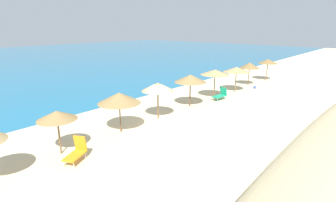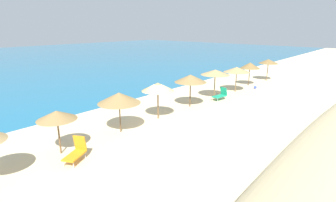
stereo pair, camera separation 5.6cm
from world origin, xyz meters
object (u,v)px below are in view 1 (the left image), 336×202
at_px(beach_umbrella_4, 119,98).
at_px(lounge_chair_0, 220,95).
at_px(beach_umbrella_6, 190,78).
at_px(beach_umbrella_10, 268,61).
at_px(beach_umbrella_3, 57,115).
at_px(beach_umbrella_5, 158,87).
at_px(beach_umbrella_8, 236,70).
at_px(lounge_chair_3, 77,151).
at_px(beach_umbrella_7, 215,72).
at_px(beach_ball, 255,87).
at_px(beach_umbrella_9, 250,65).

relative_size(beach_umbrella_4, lounge_chair_0, 1.76).
height_order(beach_umbrella_6, beach_umbrella_10, beach_umbrella_6).
height_order(beach_umbrella_3, beach_umbrella_5, beach_umbrella_5).
height_order(beach_umbrella_5, beach_umbrella_8, beach_umbrella_5).
xyz_separation_m(beach_umbrella_5, beach_umbrella_10, (18.73, -0.49, -0.00)).
bearing_deg(beach_umbrella_10, lounge_chair_3, -178.41).
xyz_separation_m(beach_umbrella_5, beach_umbrella_8, (11.00, -0.34, -0.07)).
xyz_separation_m(beach_umbrella_5, beach_umbrella_6, (3.86, 0.04, 0.03)).
height_order(beach_umbrella_6, beach_umbrella_7, beach_umbrella_6).
xyz_separation_m(beach_umbrella_4, beach_umbrella_6, (7.19, -0.04, 0.15)).
xyz_separation_m(beach_umbrella_3, lounge_chair_0, (14.62, -0.87, -1.62)).
bearing_deg(beach_umbrella_8, beach_umbrella_5, 178.21).
bearing_deg(beach_umbrella_6, beach_ball, -7.69).
distance_m(beach_umbrella_9, lounge_chair_3, 21.94).
distance_m(beach_umbrella_8, lounge_chair_0, 4.07).
bearing_deg(beach_umbrella_4, lounge_chair_0, -4.52).
height_order(beach_umbrella_6, lounge_chair_3, beach_umbrella_6).
height_order(beach_umbrella_9, lounge_chair_3, beach_umbrella_9).
xyz_separation_m(beach_umbrella_7, beach_ball, (6.20, -1.22, -2.25)).
bearing_deg(lounge_chair_3, beach_ball, -117.07).
distance_m(beach_umbrella_5, beach_umbrella_10, 18.73).
height_order(beach_umbrella_3, beach_umbrella_8, beach_umbrella_8).
distance_m(beach_umbrella_5, lounge_chair_3, 7.44).
relative_size(beach_umbrella_7, lounge_chair_0, 1.77).
bearing_deg(beach_ball, beach_umbrella_5, 174.66).
bearing_deg(beach_umbrella_3, beach_umbrella_5, -0.93).
bearing_deg(beach_umbrella_10, beach_umbrella_9, 173.17).
relative_size(beach_umbrella_9, beach_ball, 8.43).
relative_size(beach_umbrella_3, beach_umbrella_7, 0.88).
relative_size(beach_umbrella_5, beach_umbrella_7, 0.99).
xyz_separation_m(beach_umbrella_4, beach_ball, (16.97, -1.36, -2.05)).
relative_size(beach_umbrella_4, lounge_chair_3, 1.86).
distance_m(beach_umbrella_3, beach_umbrella_5, 7.26).
height_order(beach_umbrella_3, beach_umbrella_6, beach_umbrella_6).
distance_m(beach_umbrella_4, beach_umbrella_5, 3.33).
xyz_separation_m(beach_umbrella_6, lounge_chair_0, (3.50, -0.80, -1.88)).
relative_size(beach_umbrella_3, beach_umbrella_8, 0.92).
relative_size(beach_umbrella_4, beach_umbrella_8, 1.03).
relative_size(beach_umbrella_7, beach_ball, 8.75).
xyz_separation_m(beach_umbrella_3, beach_umbrella_5, (7.26, -0.12, 0.23)).
distance_m(beach_umbrella_7, beach_umbrella_8, 3.57).
bearing_deg(beach_umbrella_9, beach_umbrella_5, 179.95).
bearing_deg(beach_umbrella_3, beach_umbrella_9, -0.34).
bearing_deg(beach_umbrella_6, lounge_chair_0, -12.90).
bearing_deg(lounge_chair_3, beach_umbrella_8, -114.15).
bearing_deg(beach_umbrella_8, beach_umbrella_10, -1.10).
xyz_separation_m(beach_umbrella_4, beach_umbrella_5, (3.33, -0.09, 0.12)).
bearing_deg(beach_umbrella_9, beach_umbrella_8, -174.95).
height_order(beach_umbrella_3, beach_umbrella_9, beach_umbrella_9).
distance_m(beach_umbrella_5, beach_umbrella_9, 14.73).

